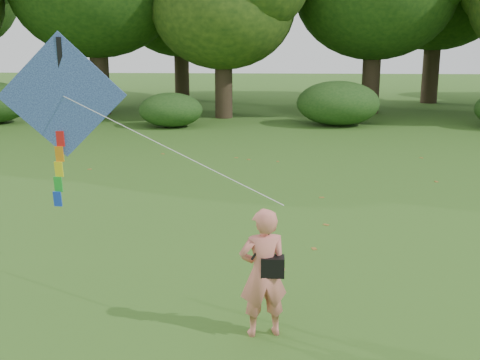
{
  "coord_description": "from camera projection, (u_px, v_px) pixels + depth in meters",
  "views": [
    {
      "loc": [
        0.09,
        -7.66,
        3.9
      ],
      "look_at": [
        -0.38,
        2.0,
        1.5
      ],
      "focal_mm": 45.0,
      "sensor_mm": 36.0,
      "label": 1
    }
  ],
  "objects": [
    {
      "name": "ground",
      "position": [
        260.0,
        319.0,
        8.37
      ],
      "size": [
        100.0,
        100.0,
        0.0
      ],
      "primitive_type": "plane",
      "color": "#265114",
      "rests_on": "ground"
    },
    {
      "name": "man_kite_flyer",
      "position": [
        263.0,
        273.0,
        7.76
      ],
      "size": [
        0.71,
        0.55,
        1.74
      ],
      "primitive_type": "imported",
      "rotation": [
        0.0,
        0.0,
        3.38
      ],
      "color": "#E27A6A",
      "rests_on": "ground"
    },
    {
      "name": "bystander_left",
      "position": [
        85.0,
        102.0,
        25.25
      ],
      "size": [
        1.13,
        0.98,
        1.98
      ],
      "primitive_type": "imported",
      "rotation": [
        0.0,
        0.0,
        0.28
      ],
      "color": "#252731",
      "rests_on": "ground"
    },
    {
      "name": "crossbody_bag",
      "position": [
        272.0,
        266.0,
        7.7
      ],
      "size": [
        0.43,
        0.2,
        0.7
      ],
      "color": "black",
      "rests_on": "ground"
    },
    {
      "name": "flying_kite",
      "position": [
        63.0,
        99.0,
        9.76
      ],
      "size": [
        4.57,
        2.64,
        2.91
      ],
      "color": "#24619C",
      "rests_on": "ground"
    },
    {
      "name": "shrub_band",
      "position": [
        250.0,
        105.0,
        25.26
      ],
      "size": [
        39.15,
        3.22,
        1.88
      ],
      "color": "#264919",
      "rests_on": "ground"
    },
    {
      "name": "fallen_leaves",
      "position": [
        278.0,
        176.0,
        16.62
      ],
      "size": [
        10.15,
        8.75,
        0.01
      ],
      "color": "brown",
      "rests_on": "ground"
    }
  ]
}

